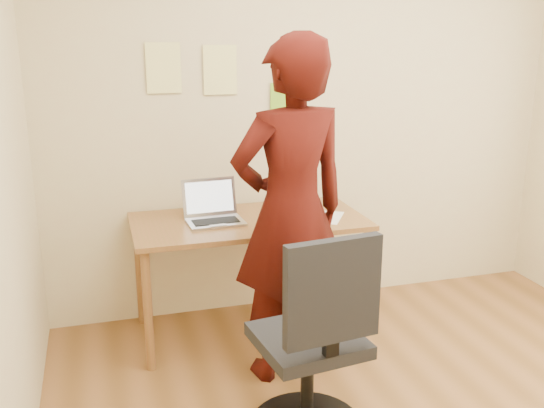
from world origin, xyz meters
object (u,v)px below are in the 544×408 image
object	(u,v)px
phone	(308,224)
laptop	(213,212)
desk	(249,233)
office_chair	(314,353)
person	(291,213)

from	to	relation	value
phone	laptop	bearing A→B (deg)	126.30
laptop	phone	distance (m)	0.57
desk	laptop	bearing A→B (deg)	172.40
laptop	office_chair	world-z (taller)	office_chair
phone	desk	bearing A→B (deg)	116.58
laptop	desk	bearing A→B (deg)	-10.49
desk	laptop	world-z (taller)	laptop
laptop	person	distance (m)	0.64
laptop	office_chair	xyz separation A→B (m)	(0.23, -1.15, -0.35)
office_chair	person	xyz separation A→B (m)	(0.08, 0.60, 0.48)
phone	person	bearing A→B (deg)	-153.10
phone	office_chair	size ratio (longest dim) A/B	0.12
phone	office_chair	world-z (taller)	office_chair
desk	office_chair	xyz separation A→B (m)	(0.02, -1.12, -0.21)
office_chair	phone	bearing A→B (deg)	65.31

